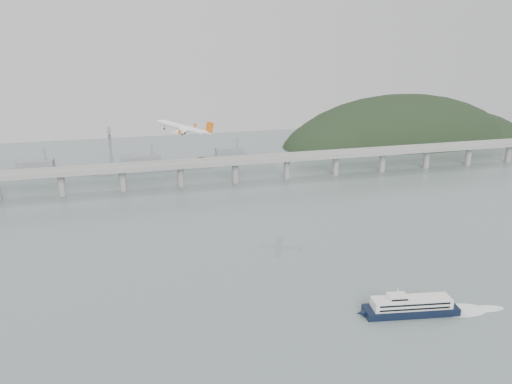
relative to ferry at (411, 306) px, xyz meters
name	(u,v)px	position (x,y,z in m)	size (l,w,h in m)	color
ground	(283,284)	(-50.38, 44.84, -3.85)	(900.00, 900.00, 0.00)	slate
bridge	(212,165)	(-51.53, 244.84, 13.80)	(800.00, 22.00, 23.90)	gray
headland	(409,155)	(234.80, 376.59, -23.20)	(365.00, 155.00, 156.00)	black
distant_fleet	(40,171)	(-205.74, 309.92, 2.37)	(453.00, 60.90, 40.00)	slate
ferry	(411,306)	(0.00, 0.00, 0.00)	(75.05, 21.59, 14.21)	black
airliner	(185,128)	(-90.19, 123.19, 70.12)	(35.05, 32.97, 11.19)	white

